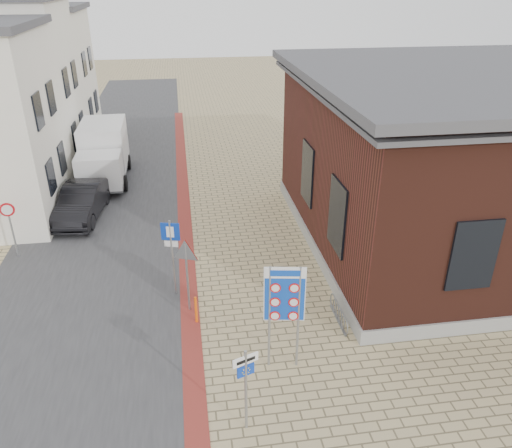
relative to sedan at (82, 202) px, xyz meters
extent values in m
plane|color=tan|center=(6.50, -11.32, -0.75)|extent=(120.00, 120.00, 0.00)
cube|color=#38383A|center=(1.00, 3.68, -0.74)|extent=(7.00, 60.00, 0.02)
cube|color=maroon|center=(4.50, -1.32, -0.74)|extent=(0.60, 40.00, 0.02)
cube|color=gray|center=(15.50, -4.32, -0.50)|extent=(12.15, 12.15, 0.50)
cube|color=#471F17|center=(15.50, -4.32, 2.75)|extent=(12.00, 12.00, 6.00)
cube|color=#48484D|center=(15.50, -4.32, 5.90)|extent=(13.00, 13.00, 0.30)
cube|color=#48484D|center=(15.50, -4.32, 5.50)|extent=(12.70, 12.70, 0.15)
cube|color=black|center=(9.48, -7.32, 2.05)|extent=(0.12, 1.60, 2.40)
cube|color=black|center=(9.48, -3.32, 2.05)|extent=(0.12, 1.60, 2.40)
cube|color=black|center=(12.50, -10.34, 2.05)|extent=(1.40, 0.12, 2.20)
cube|color=black|center=(-0.98, -0.52, 1.45)|extent=(0.10, 1.10, 1.40)
cube|color=black|center=(-0.98, 1.88, 1.45)|extent=(0.10, 1.10, 1.40)
cube|color=black|center=(-0.98, -0.52, 4.25)|extent=(0.10, 1.10, 1.40)
cube|color=black|center=(-0.98, 1.88, 4.25)|extent=(0.10, 1.10, 1.40)
cube|color=white|center=(-4.50, 6.68, 3.65)|extent=(7.00, 6.00, 8.80)
cube|color=black|center=(-0.98, 5.48, 1.45)|extent=(0.10, 1.10, 1.40)
cube|color=black|center=(-0.98, 7.88, 1.45)|extent=(0.10, 1.10, 1.40)
cube|color=black|center=(-0.98, 5.48, 4.25)|extent=(0.10, 1.10, 1.40)
cube|color=black|center=(-0.98, 7.88, 4.25)|extent=(0.10, 1.10, 1.40)
cube|color=white|center=(-4.50, 12.68, 3.25)|extent=(7.00, 6.00, 8.00)
cube|color=#48484D|center=(-4.50, 12.68, 7.40)|extent=(7.40, 6.40, 0.30)
cube|color=black|center=(-0.98, 11.48, 1.45)|extent=(0.10, 1.10, 1.40)
cube|color=black|center=(-0.98, 13.88, 1.45)|extent=(0.10, 1.10, 1.40)
cube|color=black|center=(-0.98, 11.48, 4.25)|extent=(0.10, 1.10, 1.40)
cube|color=black|center=(-0.98, 13.88, 4.25)|extent=(0.10, 1.10, 1.40)
torus|color=slate|center=(9.15, -9.72, -0.47)|extent=(0.04, 0.60, 0.60)
torus|color=slate|center=(9.15, -9.42, -0.47)|extent=(0.04, 0.60, 0.60)
torus|color=slate|center=(9.15, -9.12, -0.47)|extent=(0.04, 0.60, 0.60)
torus|color=slate|center=(9.15, -8.82, -0.47)|extent=(0.04, 0.60, 0.60)
torus|color=slate|center=(9.15, -8.52, -0.47)|extent=(0.04, 0.60, 0.60)
cube|color=slate|center=(9.15, -9.12, -0.73)|extent=(0.08, 1.60, 0.04)
imported|color=black|center=(0.00, 0.00, 0.00)|extent=(2.11, 4.71, 1.50)
cube|color=slate|center=(0.49, 4.47, -0.29)|extent=(2.23, 5.51, 0.25)
cube|color=white|center=(0.53, 2.54, 0.52)|extent=(2.16, 1.76, 1.62)
cube|color=black|center=(0.54, 1.78, 0.82)|extent=(1.93, 0.12, 0.81)
cube|color=white|center=(0.48, 5.38, 1.02)|extent=(2.30, 3.69, 2.23)
cylinder|color=black|center=(-0.54, 2.82, -0.35)|extent=(0.27, 0.82, 0.81)
cylinder|color=black|center=(1.59, 2.86, -0.35)|extent=(0.27, 0.82, 0.81)
cylinder|color=black|center=(-0.60, 6.07, -0.35)|extent=(0.27, 0.82, 0.81)
cylinder|color=black|center=(1.53, 6.11, -0.35)|extent=(0.27, 0.82, 0.81)
cylinder|color=gray|center=(6.62, -10.76, 0.85)|extent=(0.07, 0.07, 3.21)
cylinder|color=gray|center=(7.38, -10.89, 0.85)|extent=(0.07, 0.07, 3.21)
cube|color=white|center=(7.00, -10.82, 1.63)|extent=(1.09, 0.23, 1.65)
cube|color=#0F43B9|center=(7.00, -10.82, 1.63)|extent=(1.05, 0.22, 1.61)
cube|color=white|center=(7.00, -10.82, 2.29)|extent=(1.05, 0.23, 0.31)
cylinder|color=gray|center=(5.70, -12.82, 0.43)|extent=(0.07, 0.07, 2.36)
cube|color=white|center=(5.70, -12.82, 1.35)|extent=(0.61, 0.26, 0.23)
cube|color=#0F38B7|center=(5.70, -12.82, 1.05)|extent=(0.42, 0.19, 0.29)
cylinder|color=gray|center=(4.05, -6.82, 0.65)|extent=(0.07, 0.07, 2.80)
cube|color=#0D33A3|center=(4.05, -6.82, 1.66)|extent=(0.61, 0.18, 0.62)
cube|color=white|center=(4.05, -6.82, 1.21)|extent=(0.45, 0.14, 0.20)
cylinder|color=gray|center=(4.50, -7.82, 0.49)|extent=(0.07, 0.07, 2.47)
cylinder|color=gray|center=(-2.00, -3.32, 0.39)|extent=(0.07, 0.07, 2.28)
cylinder|color=#B80D15|center=(-2.00, -3.32, 1.27)|extent=(0.54, 0.10, 0.54)
cylinder|color=#FF5F0D|center=(4.70, -8.52, -0.28)|extent=(0.11, 0.11, 0.95)
camera|label=1|loc=(4.62, -21.40, 9.08)|focal=35.00mm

